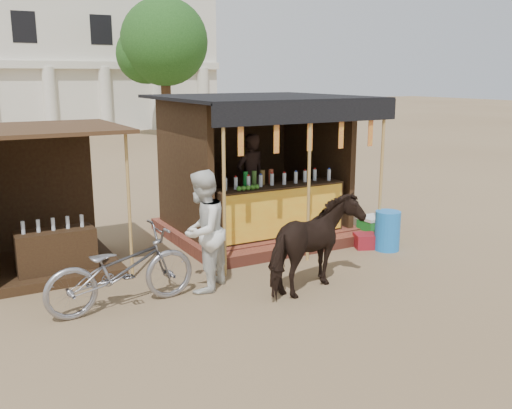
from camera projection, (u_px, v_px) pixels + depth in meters
The scene contains 10 objects.
ground at pixel (310, 301), 8.19m from camera, with size 120.00×120.00×0.00m, color #846B4C.
main_stall at pixel (257, 185), 11.30m from camera, with size 3.60×3.61×2.78m.
secondary_stall at pixel (37, 221), 9.27m from camera, with size 2.40×2.40×2.38m.
cow at pixel (315, 245), 8.41m from camera, with size 0.77×1.69×1.42m, color black.
motorbike at pixel (121, 269), 7.83m from camera, with size 0.74×2.13×1.12m, color gray.
bystander at pixel (202, 231), 8.43m from camera, with size 0.89×0.69×1.82m, color silver.
blue_barrel at pixel (387, 231), 10.50m from camera, with size 0.46×0.46×0.73m, color blue.
red_crate at pixel (366, 241), 10.67m from camera, with size 0.40×0.37×0.27m, color maroon.
cooler at pixel (375, 227), 11.26m from camera, with size 0.65×0.45×0.46m.
tree at pixel (160, 45), 28.80m from camera, with size 4.50×4.40×7.00m.
Camera 1 is at (-4.40, -6.35, 3.17)m, focal length 40.00 mm.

